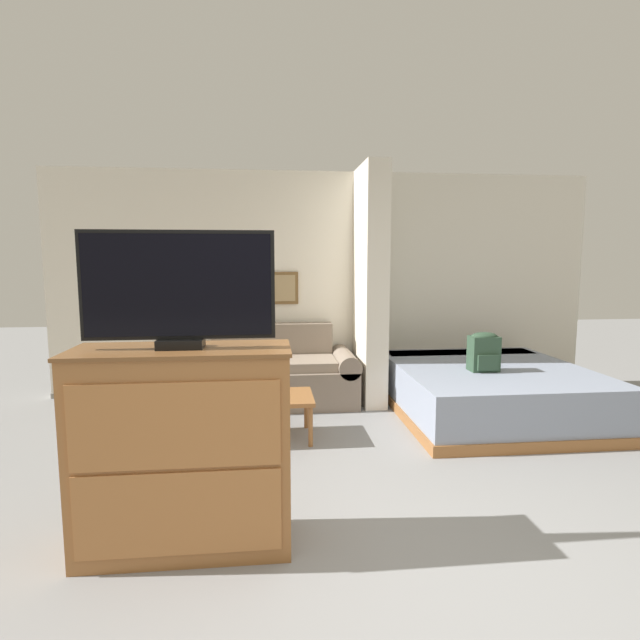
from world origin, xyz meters
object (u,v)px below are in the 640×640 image
(tv, at_px, (179,289))
(coffee_table, at_px, (270,400))
(couch, at_px, (273,375))
(bed, at_px, (488,390))
(backpack, at_px, (484,351))
(table_lamp, at_px, (174,330))
(tv_dresser, at_px, (184,450))

(tv, bearing_deg, coffee_table, 74.04)
(coffee_table, bearing_deg, couch, 87.84)
(bed, relative_size, backpack, 5.47)
(coffee_table, height_order, tv, tv)
(coffee_table, height_order, table_lamp, table_lamp)
(table_lamp, relative_size, tv, 0.45)
(table_lamp, distance_m, tv_dresser, 2.77)
(coffee_table, relative_size, tv, 0.76)
(tv_dresser, relative_size, backpack, 3.03)
(tv_dresser, distance_m, backpack, 3.20)
(couch, relative_size, tv, 1.84)
(tv, bearing_deg, couch, 79.49)
(bed, bearing_deg, table_lamp, 169.79)
(tv_dresser, relative_size, bed, 0.55)
(couch, distance_m, table_lamp, 1.18)
(tv_dresser, height_order, tv, tv)
(tv_dresser, distance_m, tv, 0.88)
(table_lamp, height_order, bed, table_lamp)
(coffee_table, bearing_deg, table_lamp, 133.92)
(tv, bearing_deg, tv_dresser, -90.00)
(backpack, bearing_deg, couch, 157.33)
(backpack, bearing_deg, table_lamp, 165.91)
(couch, bearing_deg, tv, -100.51)
(table_lamp, xyz_separation_m, tv_dresser, (0.54, -2.70, -0.28))
(couch, bearing_deg, bed, -16.76)
(table_lamp, bearing_deg, couch, 4.19)
(bed, bearing_deg, backpack, -128.32)
(table_lamp, relative_size, backpack, 1.17)
(couch, relative_size, coffee_table, 2.42)
(tv_dresser, relative_size, tv, 1.16)
(tv_dresser, bearing_deg, tv, 90.00)
(table_lamp, distance_m, bed, 3.35)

